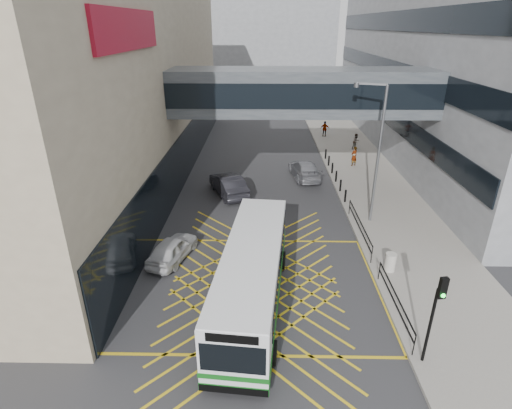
# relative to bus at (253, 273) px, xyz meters

# --- Properties ---
(ground) EXTENTS (120.00, 120.00, 0.00)m
(ground) POSITION_rel_bus_xyz_m (0.05, 1.18, -1.59)
(ground) COLOR #333335
(building_whsmith) EXTENTS (24.17, 42.00, 16.00)m
(building_whsmith) POSITION_rel_bus_xyz_m (-17.93, 17.18, 6.41)
(building_whsmith) COLOR tan
(building_whsmith) RESTS_ON ground
(building_far) EXTENTS (28.00, 16.00, 18.00)m
(building_far) POSITION_rel_bus_xyz_m (-1.95, 61.18, 7.41)
(building_far) COLOR gray
(building_far) RESTS_ON ground
(skybridge) EXTENTS (20.00, 4.10, 3.00)m
(skybridge) POSITION_rel_bus_xyz_m (3.05, 13.18, 5.91)
(skybridge) COLOR #40454A
(skybridge) RESTS_ON ground
(pavement) EXTENTS (6.00, 54.00, 0.16)m
(pavement) POSITION_rel_bus_xyz_m (9.05, 16.18, -1.51)
(pavement) COLOR gray
(pavement) RESTS_ON ground
(box_junction) EXTENTS (12.00, 9.00, 0.01)m
(box_junction) POSITION_rel_bus_xyz_m (0.05, 1.18, -1.58)
(box_junction) COLOR gold
(box_junction) RESTS_ON ground
(bus) EXTENTS (3.45, 10.75, 2.96)m
(bus) POSITION_rel_bus_xyz_m (0.00, 0.00, 0.00)
(bus) COLOR silver
(bus) RESTS_ON ground
(car_white) EXTENTS (2.76, 4.43, 1.31)m
(car_white) POSITION_rel_bus_xyz_m (-4.45, 3.62, -0.93)
(car_white) COLOR silver
(car_white) RESTS_ON ground
(car_dark) EXTENTS (3.82, 5.48, 1.60)m
(car_dark) POSITION_rel_bus_xyz_m (-2.15, 12.73, -0.79)
(car_dark) COLOR black
(car_dark) RESTS_ON ground
(car_silver) EXTENTS (2.75, 5.13, 1.52)m
(car_silver) POSITION_rel_bus_xyz_m (3.88, 16.46, -0.83)
(car_silver) COLOR gray
(car_silver) RESTS_ON ground
(traffic_light) EXTENTS (0.29, 0.46, 3.86)m
(traffic_light) POSITION_rel_bus_xyz_m (6.51, -3.67, 1.08)
(traffic_light) COLOR black
(traffic_light) RESTS_ON pavement
(street_lamp) EXTENTS (1.91, 0.83, 8.54)m
(street_lamp) POSITION_rel_bus_xyz_m (7.18, 8.30, 3.44)
(street_lamp) COLOR slate
(street_lamp) RESTS_ON pavement
(litter_bin) EXTENTS (0.56, 0.56, 0.96)m
(litter_bin) POSITION_rel_bus_xyz_m (6.98, 2.49, -0.95)
(litter_bin) COLOR #ADA89E
(litter_bin) RESTS_ON pavement
(kerb_railings) EXTENTS (0.05, 12.54, 1.00)m
(kerb_railings) POSITION_rel_bus_xyz_m (6.20, 2.96, -0.71)
(kerb_railings) COLOR black
(kerb_railings) RESTS_ON pavement
(bollards) EXTENTS (0.14, 10.14, 0.90)m
(bollards) POSITION_rel_bus_xyz_m (6.30, 16.18, -0.98)
(bollards) COLOR black
(bollards) RESTS_ON pavement
(pedestrian_a) EXTENTS (0.86, 0.79, 1.76)m
(pedestrian_a) POSITION_rel_bus_xyz_m (8.51, 19.20, -0.55)
(pedestrian_a) COLOR gray
(pedestrian_a) RESTS_ON pavement
(pedestrian_b) EXTENTS (0.89, 0.79, 1.58)m
(pedestrian_b) POSITION_rel_bus_xyz_m (9.78, 24.38, -0.64)
(pedestrian_b) COLOR gray
(pedestrian_b) RESTS_ON pavement
(pedestrian_c) EXTENTS (1.09, 0.67, 1.71)m
(pedestrian_c) POSITION_rel_bus_xyz_m (7.32, 29.36, -0.57)
(pedestrian_c) COLOR gray
(pedestrian_c) RESTS_ON pavement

